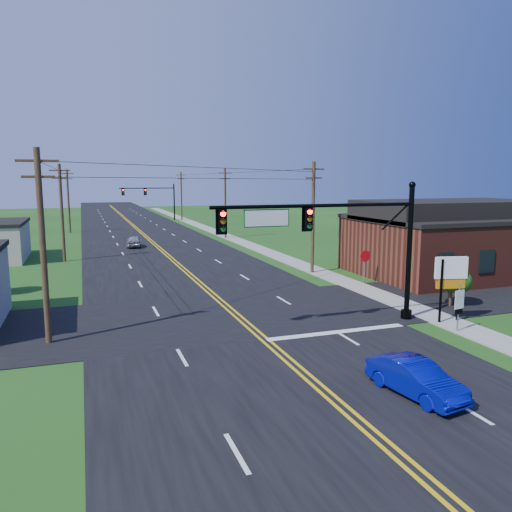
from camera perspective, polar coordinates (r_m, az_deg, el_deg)
name	(u,v)px	position (r m, az deg, el deg)	size (l,w,h in m)	color
ground	(331,403)	(17.98, 8.59, -16.31)	(260.00, 260.00, 0.00)	#1C4313
road_main	(148,239)	(65.26, -12.29, 1.88)	(16.00, 220.00, 0.04)	black
road_cross	(232,314)	(28.49, -2.78, -6.67)	(70.00, 10.00, 0.04)	black
sidewalk	(250,245)	(57.83, -0.67, 1.24)	(2.00, 160.00, 0.08)	gray
signal_mast_main	(336,236)	(25.56, 9.10, 2.26)	(11.30, 0.60, 7.48)	black
signal_mast_far	(151,196)	(95.18, -11.95, 6.72)	(10.98, 0.60, 7.48)	black
brick_building	(449,245)	(42.94, 21.22, 1.15)	(14.20, 11.20, 4.70)	maroon
utility_pole_left_a	(43,243)	(24.59, -23.21, 1.34)	(1.80, 0.28, 9.00)	#392519
utility_pole_left_b	(62,211)	(49.47, -21.31, 4.83)	(1.80, 0.28, 9.00)	#392519
utility_pole_left_c	(68,200)	(76.43, -20.65, 6.03)	(1.80, 0.28, 9.00)	#392519
utility_pole_right_a	(313,215)	(40.46, 6.53, 4.62)	(1.80, 0.28, 9.00)	#392519
utility_pole_right_b	(225,202)	(64.84, -3.54, 6.19)	(1.80, 0.28, 9.00)	#392519
utility_pole_right_c	(181,195)	(94.05, -8.53, 6.90)	(1.80, 0.28, 9.00)	#392519
tree_right_back	(354,234)	(47.08, 11.18, 2.49)	(3.00, 3.00, 4.10)	#392519
shrub_corner	(451,276)	(32.12, 21.42, -2.16)	(2.00, 2.00, 2.86)	#392519
blue_car	(416,379)	(18.92, 17.78, -13.26)	(1.33, 3.82, 1.26)	#070FA6
distant_car	(134,242)	(57.94, -13.79, 1.62)	(1.54, 3.83, 1.30)	#A5A4A9
route_sign	(459,304)	(26.82, 22.19, -5.11)	(0.62, 0.15, 2.51)	slate
stop_sign	(365,259)	(37.29, 12.35, -0.39)	(0.89, 0.11, 2.50)	slate
pylon_sign	(451,275)	(28.27, 21.38, -2.02)	(1.75, 0.61, 3.56)	black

